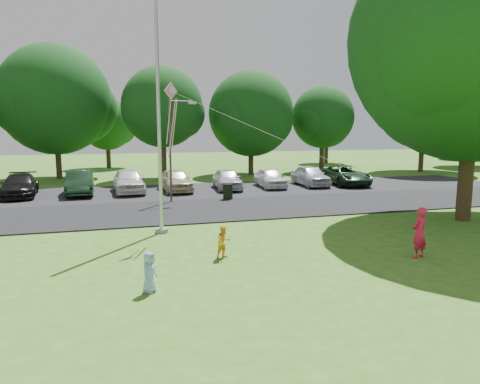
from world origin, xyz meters
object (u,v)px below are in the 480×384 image
object	(u,v)px
flagpole	(159,123)
big_tree	(476,43)
street_lamp	(174,141)
kite	(178,106)
woman	(419,233)
child_blue	(149,272)
child_yellow	(224,242)
trash_can	(228,192)

from	to	relation	value
flagpole	big_tree	world-z (taller)	big_tree
street_lamp	kite	world-z (taller)	kite
woman	child_blue	size ratio (longest dim) A/B	1.56
flagpole	child_blue	xyz separation A→B (m)	(-0.87, -6.05, -3.66)
street_lamp	kite	xyz separation A→B (m)	(-0.78, -7.76, 1.40)
child_yellow	child_blue	xyz separation A→B (m)	(-2.40, -2.22, -0.00)
street_lamp	big_tree	size ratio (longest dim) A/B	0.43
big_tree	woman	size ratio (longest dim) A/B	8.15
trash_can	woman	bearing A→B (deg)	-75.98
big_tree	child_yellow	world-z (taller)	big_tree
child_blue	woman	bearing A→B (deg)	-52.61
trash_can	kite	bearing A→B (deg)	-115.73
child_yellow	kite	world-z (taller)	kite
big_tree	kite	xyz separation A→B (m)	(-12.20, 0.28, -2.69)
trash_can	big_tree	distance (m)	13.57
woman	child_yellow	size ratio (longest dim) A/B	1.55
flagpole	kite	size ratio (longest dim) A/B	1.39
woman	kite	distance (m)	8.92
flagpole	street_lamp	bearing A→B (deg)	78.45
street_lamp	trash_can	bearing A→B (deg)	-13.39
woman	flagpole	bearing A→B (deg)	-54.61
woman	kite	bearing A→B (deg)	-50.94
street_lamp	trash_can	distance (m)	4.09
big_tree	kite	size ratio (longest dim) A/B	1.79
street_lamp	child_yellow	distance (m)	10.89
big_tree	child_blue	xyz separation A→B (m)	(-13.66, -4.70, -6.90)
kite	street_lamp	bearing A→B (deg)	48.60
trash_can	kite	xyz separation A→B (m)	(-3.71, -7.70, 4.26)
street_lamp	child_yellow	size ratio (longest dim) A/B	5.41
child_yellow	child_blue	distance (m)	3.26
kite	flagpole	bearing A→B (deg)	82.94
big_tree	child_blue	distance (m)	16.01
child_yellow	kite	distance (m)	5.12
flagpole	trash_can	bearing A→B (deg)	57.06
flagpole	trash_can	distance (m)	8.72
flagpole	child_yellow	distance (m)	5.51
flagpole	street_lamp	xyz separation A→B (m)	(1.37, 6.69, -0.85)
trash_can	child_yellow	bearing A→B (deg)	-104.83
street_lamp	woman	size ratio (longest dim) A/B	3.49
child_yellow	child_blue	size ratio (longest dim) A/B	1.01
trash_can	child_yellow	xyz separation A→B (m)	(-2.77, -10.46, 0.05)
flagpole	big_tree	size ratio (longest dim) A/B	0.78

